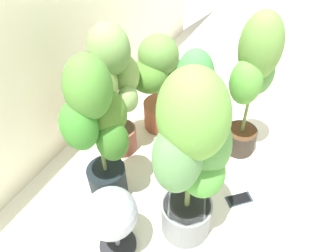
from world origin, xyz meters
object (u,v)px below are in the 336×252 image
Objects in this scene: cell_phone at (239,199)px; potted_plant_front_left at (192,154)px; floor_fan at (112,216)px; potted_plant_front_right at (253,77)px; potted_plant_center at (192,111)px; potted_plant_back_center at (115,83)px; potted_plant_back_left at (98,128)px; potted_plant_back_right at (158,78)px.

potted_plant_front_left is at bearing -77.59° from cell_phone.
floor_fan is (-0.53, 0.44, 0.27)m from cell_phone.
potted_plant_front_right is 0.67m from cell_phone.
potted_plant_back_center is at bearing 94.51° from potted_plant_center.
floor_fan reaches higher than cell_phone.
potted_plant_back_left is 0.48m from potted_plant_center.
potted_plant_front_left reaches higher than potted_plant_front_right.
potted_plant_back_right is at bearing 38.96° from potted_plant_front_left.
potted_plant_back_left is 1.10× the size of potted_plant_center.
potted_plant_back_center is 0.70m from floor_fan.
potted_plant_back_right is at bearing 2.85° from potted_plant_back_left.
potted_plant_front_left reaches higher than potted_plant_back_center.
potted_plant_back_right is 0.89m from floor_fan.
potted_plant_front_right is at bearing -85.43° from potted_plant_back_right.
potted_plant_back_left is (-0.33, -0.13, 0.00)m from potted_plant_back_center.
potted_plant_back_left is 0.87m from cell_phone.
potted_plant_front_left is at bearing 174.73° from potted_plant_front_right.
potted_plant_back_left is at bearing 141.74° from potted_plant_front_right.
potted_plant_center is at bearing -85.49° from potted_plant_back_center.
potted_plant_back_center is 0.88× the size of potted_plant_front_left.
potted_plant_back_right is at bearing -159.19° from cell_phone.
potted_plant_center is (0.03, -0.44, -0.06)m from potted_plant_back_center.
potted_plant_back_left is 0.39m from floor_fan.
potted_plant_center reaches higher than cell_phone.
potted_plant_front_right is at bearing -5.27° from potted_plant_front_left.
potted_plant_center is 0.63m from floor_fan.
floor_fan is (-0.60, 0.10, -0.18)m from potted_plant_center.
floor_fan is at bearing -149.33° from potted_plant_back_center.
potted_plant_center is (-0.29, 0.21, -0.10)m from potted_plant_front_right.
potted_plant_front_left is at bearing -118.30° from potted_plant_back_center.
potted_plant_back_left is at bearing -109.57° from cell_phone.
floor_fan is (-0.89, 0.32, -0.27)m from potted_plant_front_right.
potted_plant_front_right reaches higher than potted_plant_back_center.
potted_plant_front_right is 5.96× the size of cell_phone.
potted_plant_front_right reaches higher than potted_plant_center.
cell_phone is at bearing -115.37° from potted_plant_back_right.
potted_plant_center reaches higher than floor_fan.
potted_plant_back_right is (0.61, 0.03, -0.12)m from potted_plant_back_left.
potted_plant_front_left is (-0.60, -0.49, 0.17)m from potted_plant_back_right.
potted_plant_front_left is at bearing -88.90° from potted_plant_back_left.
potted_plant_back_center reaches higher than potted_plant_center.
cell_phone is at bearing -150.55° from floor_fan.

